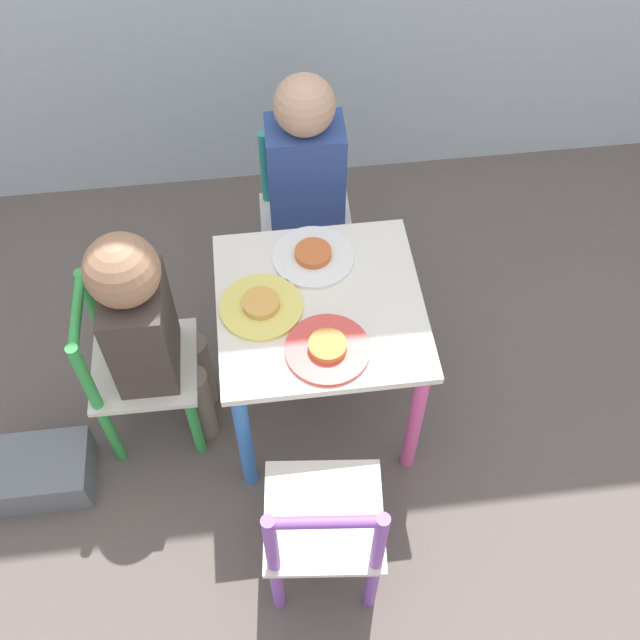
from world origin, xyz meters
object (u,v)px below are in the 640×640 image
object	(u,v)px
chair_purple	(324,529)
child_back	(306,184)
plate_front	(328,348)
plate_left	(261,306)
chair_teal	(306,221)
kids_table	(320,324)
chair_green	(136,369)
plate_back	(313,256)
child_left	(148,325)
storage_bin	(33,473)

from	to	relation	value
chair_purple	child_back	bearing A→B (deg)	-88.09
chair_purple	plate_front	xyz separation A→B (m)	(0.05, 0.32, 0.22)
child_back	plate_left	distance (m)	0.43
child_back	chair_teal	bearing A→B (deg)	90.00
child_back	plate_left	world-z (taller)	child_back
kids_table	chair_green	distance (m)	0.48
plate_left	plate_front	xyz separation A→B (m)	(0.14, -0.14, 0.00)
chair_green	plate_front	bearing A→B (deg)	-106.34
chair_teal	chair_green	bearing A→B (deg)	-134.45
plate_front	kids_table	bearing A→B (deg)	90.00
chair_green	chair_teal	bearing A→B (deg)	-45.55
plate_left	plate_front	size ratio (longest dim) A/B	1.01
plate_back	plate_front	xyz separation A→B (m)	(-0.00, -0.27, 0.00)
kids_table	plate_front	xyz separation A→B (m)	(-0.00, -0.14, 0.09)
child_left	plate_back	bearing A→B (deg)	-71.20
kids_table	storage_bin	xyz separation A→B (m)	(-0.76, -0.15, -0.32)
chair_purple	plate_left	xyz separation A→B (m)	(-0.09, 0.46, 0.22)
plate_back	storage_bin	bearing A→B (deg)	-159.44
chair_green	storage_bin	bearing A→B (deg)	118.29
kids_table	chair_purple	size ratio (longest dim) A/B	0.94
child_back	storage_bin	world-z (taller)	child_back
chair_teal	child_left	distance (m)	0.64
child_back	storage_bin	xyz separation A→B (m)	(-0.77, -0.55, -0.40)
chair_green	plate_front	xyz separation A→B (m)	(0.46, -0.14, 0.22)
kids_table	chair_teal	bearing A→B (deg)	88.17
child_back	plate_front	world-z (taller)	child_back
chair_teal	plate_front	distance (m)	0.64
chair_teal	kids_table	bearing A→B (deg)	-90.00
plate_front	storage_bin	size ratio (longest dim) A/B	0.65
chair_green	child_back	size ratio (longest dim) A/B	0.66
child_left	plate_back	xyz separation A→B (m)	(0.40, 0.13, 0.04)
chair_green	child_back	xyz separation A→B (m)	(0.48, 0.40, 0.20)
chair_purple	child_left	size ratio (longest dim) A/B	0.72
chair_teal	plate_back	xyz separation A→B (m)	(-0.01, -0.33, 0.22)
plate_back	storage_bin	world-z (taller)	plate_back
chair_teal	storage_bin	world-z (taller)	chair_teal
chair_teal	chair_purple	bearing A→B (deg)	-92.05
plate_left	child_left	bearing A→B (deg)	178.88
chair_teal	storage_bin	bearing A→B (deg)	-139.86
chair_teal	plate_front	world-z (taller)	chair_teal
plate_left	kids_table	bearing A→B (deg)	-0.00
child_left	plate_front	size ratio (longest dim) A/B	3.72
child_left	storage_bin	xyz separation A→B (m)	(-0.36, -0.15, -0.37)
chair_green	chair_purple	distance (m)	0.63
plate_back	chair_purple	bearing A→B (deg)	-94.58
chair_green	chair_teal	distance (m)	0.66
chair_green	child_back	distance (m)	0.65
chair_green	chair_teal	world-z (taller)	same
chair_green	plate_left	xyz separation A→B (m)	(0.33, -0.01, 0.22)
kids_table	storage_bin	distance (m)	0.84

